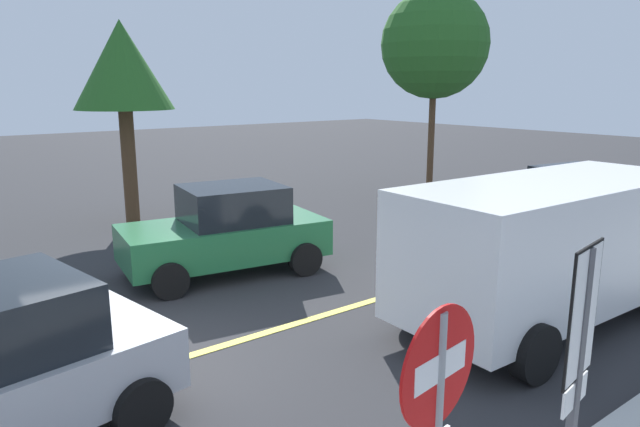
{
  "coord_description": "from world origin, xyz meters",
  "views": [
    {
      "loc": [
        -2.49,
        -6.77,
        3.57
      ],
      "look_at": [
        3.37,
        0.8,
        1.44
      ],
      "focal_mm": 32.54,
      "sensor_mm": 36.0,
      "label": 1
    }
  ],
  "objects_px": {
    "car_black_approaching": "(572,197)",
    "tree_centre_verge": "(122,68)",
    "stop_sign": "(437,422)",
    "white_van": "(550,243)",
    "car_green_behind_van": "(227,231)",
    "tree_left_verge": "(435,45)",
    "speed_limit_sign": "(579,349)"
  },
  "relations": [
    {
      "from": "tree_centre_verge",
      "to": "car_green_behind_van",
      "type": "bearing_deg",
      "value": -90.56
    },
    {
      "from": "speed_limit_sign",
      "to": "tree_left_verge",
      "type": "distance_m",
      "value": 14.89
    },
    {
      "from": "car_black_approaching",
      "to": "tree_left_verge",
      "type": "distance_m",
      "value": 6.25
    },
    {
      "from": "car_green_behind_van",
      "to": "speed_limit_sign",
      "type": "bearing_deg",
      "value": -100.46
    },
    {
      "from": "car_black_approaching",
      "to": "car_green_behind_van",
      "type": "relative_size",
      "value": 1.04
    },
    {
      "from": "car_green_behind_van",
      "to": "tree_left_verge",
      "type": "xyz_separation_m",
      "value": [
        8.75,
        2.68,
        3.92
      ]
    },
    {
      "from": "stop_sign",
      "to": "car_green_behind_van",
      "type": "distance_m",
      "value": 8.09
    },
    {
      "from": "white_van",
      "to": "car_green_behind_van",
      "type": "bearing_deg",
      "value": 117.48
    },
    {
      "from": "stop_sign",
      "to": "white_van",
      "type": "height_order",
      "value": "stop_sign"
    },
    {
      "from": "white_van",
      "to": "car_green_behind_van",
      "type": "distance_m",
      "value": 5.79
    },
    {
      "from": "stop_sign",
      "to": "car_black_approaching",
      "type": "distance_m",
      "value": 12.67
    },
    {
      "from": "speed_limit_sign",
      "to": "white_van",
      "type": "xyz_separation_m",
      "value": [
        4.1,
        2.64,
        -0.5
      ]
    },
    {
      "from": "car_green_behind_van",
      "to": "stop_sign",
      "type": "bearing_deg",
      "value": -109.7
    },
    {
      "from": "white_van",
      "to": "stop_sign",
      "type": "bearing_deg",
      "value": -155.42
    },
    {
      "from": "car_black_approaching",
      "to": "tree_centre_verge",
      "type": "bearing_deg",
      "value": 139.53
    },
    {
      "from": "car_black_approaching",
      "to": "car_green_behind_van",
      "type": "bearing_deg",
      "value": 166.16
    },
    {
      "from": "stop_sign",
      "to": "white_van",
      "type": "bearing_deg",
      "value": 24.58
    },
    {
      "from": "white_van",
      "to": "car_black_approaching",
      "type": "xyz_separation_m",
      "value": [
        6.04,
        2.98,
        -0.48
      ]
    },
    {
      "from": "tree_left_verge",
      "to": "tree_centre_verge",
      "type": "height_order",
      "value": "tree_left_verge"
    },
    {
      "from": "stop_sign",
      "to": "car_black_approaching",
      "type": "bearing_deg",
      "value": 25.48
    },
    {
      "from": "car_green_behind_van",
      "to": "tree_centre_verge",
      "type": "height_order",
      "value": "tree_centre_verge"
    },
    {
      "from": "stop_sign",
      "to": "tree_left_verge",
      "type": "height_order",
      "value": "tree_left_verge"
    },
    {
      "from": "car_green_behind_van",
      "to": "tree_centre_verge",
      "type": "xyz_separation_m",
      "value": [
        0.05,
        5.24,
        3.15
      ]
    },
    {
      "from": "car_black_approaching",
      "to": "speed_limit_sign",
      "type": "bearing_deg",
      "value": -151.0
    },
    {
      "from": "car_black_approaching",
      "to": "car_green_behind_van",
      "type": "xyz_separation_m",
      "value": [
        -8.7,
        2.14,
        0.06
      ]
    },
    {
      "from": "car_green_behind_van",
      "to": "white_van",
      "type": "bearing_deg",
      "value": -62.52
    },
    {
      "from": "speed_limit_sign",
      "to": "tree_centre_verge",
      "type": "height_order",
      "value": "tree_centre_verge"
    },
    {
      "from": "stop_sign",
      "to": "car_black_approaching",
      "type": "xyz_separation_m",
      "value": [
        11.42,
        5.44,
        -0.81
      ]
    },
    {
      "from": "car_black_approaching",
      "to": "tree_centre_verge",
      "type": "distance_m",
      "value": 11.81
    },
    {
      "from": "tree_centre_verge",
      "to": "car_black_approaching",
      "type": "bearing_deg",
      "value": -40.47
    },
    {
      "from": "car_black_approaching",
      "to": "tree_centre_verge",
      "type": "height_order",
      "value": "tree_centre_verge"
    },
    {
      "from": "car_black_approaching",
      "to": "white_van",
      "type": "bearing_deg",
      "value": -153.73
    }
  ]
}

